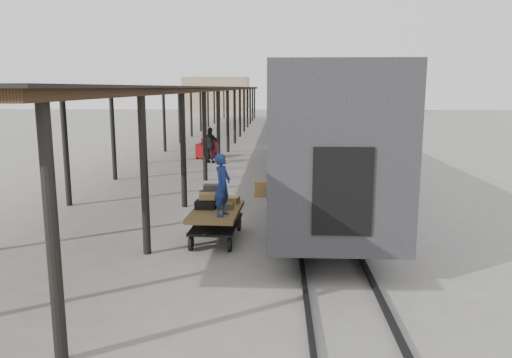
{
  "coord_description": "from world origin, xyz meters",
  "views": [
    {
      "loc": [
        1.92,
        -13.81,
        4.1
      ],
      "look_at": [
        1.32,
        -0.79,
        1.7
      ],
      "focal_mm": 35.0,
      "sensor_mm": 36.0,
      "label": 1
    }
  ],
  "objects": [
    {
      "name": "train",
      "position": [
        3.19,
        33.79,
        2.69
      ],
      "size": [
        3.45,
        76.01,
        4.01
      ],
      "color": "silver",
      "rests_on": "ground"
    },
    {
      "name": "luggage_tug",
      "position": [
        -2.32,
        15.13,
        0.53
      ],
      "size": [
        1.13,
        1.48,
        1.16
      ],
      "rotation": [
        0.0,
        0.0,
        -0.28
      ],
      "color": "maroon",
      "rests_on": "ground"
    },
    {
      "name": "suitcase_stack",
      "position": [
        0.14,
        -0.38,
        1.05
      ],
      "size": [
        1.17,
        1.07,
        0.58
      ],
      "rotation": [
        0.0,
        0.0,
        -0.04
      ],
      "color": "#353638",
      "rests_on": "baggage_cart"
    },
    {
      "name": "pedestrian",
      "position": [
        -1.82,
        13.2,
        0.98
      ],
      "size": [
        1.24,
        0.8,
        1.96
      ],
      "primitive_type": "imported",
      "rotation": [
        0.0,
        0.0,
        2.84
      ],
      "color": "black",
      "rests_on": "ground"
    },
    {
      "name": "canopy",
      "position": [
        -3.4,
        24.0,
        4.0
      ],
      "size": [
        4.9,
        64.3,
        4.15
      ],
      "color": "#422B19",
      "rests_on": "ground"
    },
    {
      "name": "baggage_cart",
      "position": [
        0.25,
        -0.78,
        0.65
      ],
      "size": [
        1.36,
        2.45,
        0.86
      ],
      "rotation": [
        0.0,
        0.0,
        -0.04
      ],
      "color": "brown",
      "rests_on": "ground"
    },
    {
      "name": "building_left",
      "position": [
        -10.0,
        82.0,
        3.0
      ],
      "size": [
        12.0,
        8.0,
        6.0
      ],
      "primitive_type": "cube",
      "color": "tan",
      "rests_on": "ground"
    },
    {
      "name": "ground",
      "position": [
        0.0,
        0.0,
        0.0
      ],
      "size": [
        160.0,
        160.0,
        0.0
      ],
      "primitive_type": "plane",
      "color": "slate",
      "rests_on": "ground"
    },
    {
      "name": "rails",
      "position": [
        3.2,
        34.0,
        0.06
      ],
      "size": [
        1.54,
        150.0,
        0.12
      ],
      "color": "black",
      "rests_on": "ground"
    },
    {
      "name": "porter",
      "position": [
        0.5,
        -1.43,
        1.66
      ],
      "size": [
        0.54,
        0.67,
        1.59
      ],
      "primitive_type": "imported",
      "rotation": [
        0.0,
        0.0,
        1.26
      ],
      "color": "navy",
      "rests_on": "baggage_cart"
    },
    {
      "name": "building_far",
      "position": [
        14.0,
        78.0,
        4.0
      ],
      "size": [
        18.0,
        10.0,
        8.0
      ],
      "primitive_type": "cube",
      "color": "tan",
      "rests_on": "ground"
    }
  ]
}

